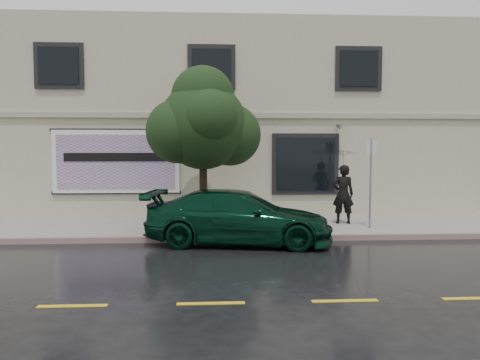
{
  "coord_description": "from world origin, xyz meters",
  "views": [
    {
      "loc": [
        0.05,
        -10.91,
        2.52
      ],
      "look_at": [
        0.8,
        2.2,
        1.6
      ],
      "focal_mm": 35.0,
      "sensor_mm": 36.0,
      "label": 1
    }
  ],
  "objects": [
    {
      "name": "car",
      "position": [
        0.71,
        1.2,
        0.71
      ],
      "size": [
        5.12,
        2.87,
        1.41
      ],
      "primitive_type": "imported",
      "rotation": [
        0.0,
        0.0,
        1.41
      ],
      "color": "black",
      "rests_on": "ground"
    },
    {
      "name": "street_tree",
      "position": [
        -0.25,
        2.78,
        3.15
      ],
      "size": [
        2.56,
        2.56,
        4.29
      ],
      "color": "black",
      "rests_on": "sidewalk"
    },
    {
      "name": "pedestrian",
      "position": [
        4.08,
        3.36,
        1.07
      ],
      "size": [
        0.71,
        0.5,
        1.83
      ],
      "primitive_type": "imported",
      "rotation": [
        0.0,
        0.0,
        3.05
      ],
      "color": "black",
      "rests_on": "sidewalk"
    },
    {
      "name": "curb",
      "position": [
        0.0,
        1.5,
        0.07
      ],
      "size": [
        20.0,
        0.18,
        0.16
      ],
      "primitive_type": "cube",
      "color": "slate",
      "rests_on": "ground"
    },
    {
      "name": "umbrella",
      "position": [
        4.08,
        3.36,
        2.31
      ],
      "size": [
        1.1,
        1.1,
        0.64
      ],
      "primitive_type": "imported",
      "rotation": [
        0.0,
        0.0,
        0.32
      ],
      "color": "black",
      "rests_on": "pedestrian"
    },
    {
      "name": "sidewalk",
      "position": [
        0.0,
        3.25,
        0.07
      ],
      "size": [
        20.0,
        3.5,
        0.15
      ],
      "primitive_type": "cube",
      "color": "gray",
      "rests_on": "ground"
    },
    {
      "name": "ground",
      "position": [
        0.0,
        0.0,
        0.0
      ],
      "size": [
        90.0,
        90.0,
        0.0
      ],
      "primitive_type": "plane",
      "color": "black",
      "rests_on": "ground"
    },
    {
      "name": "billboard",
      "position": [
        -3.2,
        4.92,
        2.05
      ],
      "size": [
        4.3,
        0.16,
        2.2
      ],
      "color": "white",
      "rests_on": "ground"
    },
    {
      "name": "sign_pole",
      "position": [
        4.64,
        2.47,
        1.73
      ],
      "size": [
        0.32,
        0.06,
        2.63
      ],
      "rotation": [
        0.0,
        0.0,
        -0.09
      ],
      "color": "gray",
      "rests_on": "sidewalk"
    },
    {
      "name": "building",
      "position": [
        0.0,
        9.0,
        3.5
      ],
      "size": [
        20.0,
        8.12,
        7.0
      ],
      "color": "beige",
      "rests_on": "ground"
    },
    {
      "name": "road_marking",
      "position": [
        0.0,
        -3.5,
        0.01
      ],
      "size": [
        19.0,
        0.12,
        0.01
      ],
      "primitive_type": "cube",
      "color": "gold",
      "rests_on": "ground"
    }
  ]
}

